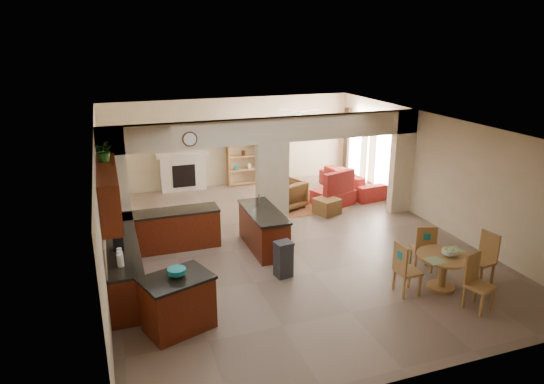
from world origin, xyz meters
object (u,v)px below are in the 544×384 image
object	(u,v)px
dining_table	(443,266)
sofa	(352,181)
kitchen_island	(178,303)
armchair	(288,194)

from	to	relation	value
dining_table	sofa	world-z (taller)	dining_table
dining_table	sofa	bearing A→B (deg)	78.24
kitchen_island	dining_table	distance (m)	5.00
kitchen_island	armchair	size ratio (longest dim) A/B	1.51
kitchen_island	sofa	distance (m)	8.41
kitchen_island	armchair	distance (m)	6.27
armchair	dining_table	bearing A→B (deg)	80.51
sofa	armchair	world-z (taller)	armchair
kitchen_island	armchair	xyz separation A→B (m)	(3.84, 4.96, -0.09)
sofa	armchair	distance (m)	2.49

